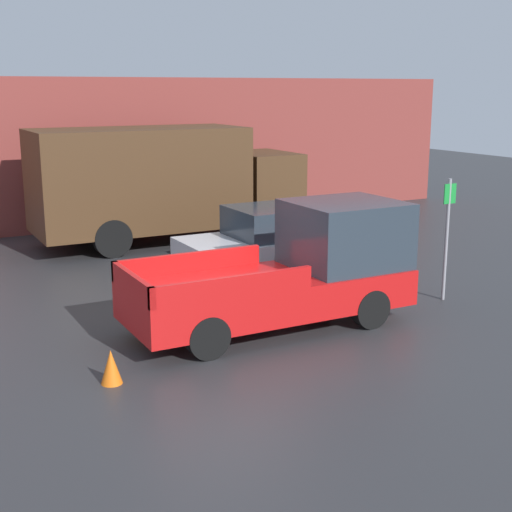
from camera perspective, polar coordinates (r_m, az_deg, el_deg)
ground_plane at (r=12.52m, az=-2.64°, el=-6.57°), size 60.00×60.00×0.00m
building_wall at (r=22.10m, az=-14.95°, el=7.77°), size 28.00×0.15×4.57m
pickup_truck at (r=13.03m, az=3.27°, el=-1.18°), size 5.20×1.98×2.20m
car at (r=16.73m, az=2.12°, el=1.42°), size 4.75×2.01×1.57m
delivery_truck at (r=20.02m, az=-7.59°, el=5.99°), size 7.50×2.56×3.20m
parking_sign at (r=14.88m, az=15.03°, el=1.82°), size 0.30×0.07×2.50m
traffic_cone at (r=10.80m, az=-11.51°, el=-8.68°), size 0.32×0.32×0.52m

